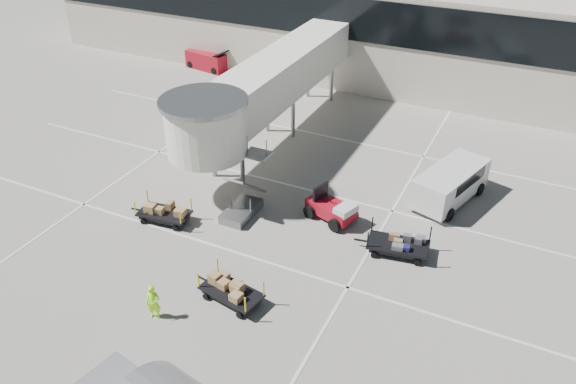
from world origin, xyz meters
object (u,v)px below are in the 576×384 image
at_px(ground_worker, 153,302).
at_px(baggage_tug, 332,209).
at_px(box_cart_near, 233,292).
at_px(belt_loader, 208,60).
at_px(box_cart_far, 164,214).
at_px(minivan, 452,181).
at_px(suitcase_cart, 399,246).

bearing_deg(ground_worker, baggage_tug, 45.13).
bearing_deg(box_cart_near, belt_loader, 134.90).
bearing_deg(ground_worker, box_cart_far, 100.27).
xyz_separation_m(box_cart_near, minivan, (6.88, 12.70, 0.67)).
height_order(baggage_tug, ground_worker, baggage_tug).
relative_size(suitcase_cart, minivan, 0.67).
xyz_separation_m(box_cart_far, ground_worker, (4.01, -6.10, 0.37)).
bearing_deg(belt_loader, suitcase_cart, -29.03).
xyz_separation_m(box_cart_near, belt_loader, (-17.38, 24.93, 0.23)).
bearing_deg(minivan, suitcase_cart, -84.06).
xyz_separation_m(box_cart_near, ground_worker, (-2.56, -2.36, 0.31)).
xyz_separation_m(minivan, belt_loader, (-24.26, 12.23, -0.43)).
relative_size(box_cart_far, minivan, 0.62).
xyz_separation_m(suitcase_cart, belt_loader, (-23.06, 18.42, 0.26)).
bearing_deg(suitcase_cart, box_cart_near, -140.39).
xyz_separation_m(box_cart_far, belt_loader, (-10.81, 21.19, 0.29)).
xyz_separation_m(baggage_tug, box_cart_far, (-8.12, -4.14, -0.17)).
distance_m(suitcase_cart, belt_loader, 29.51).
height_order(box_cart_near, ground_worker, ground_worker).
relative_size(box_cart_near, belt_loader, 0.81).
height_order(baggage_tug, box_cart_near, baggage_tug).
height_order(box_cart_far, minivan, minivan).
bearing_deg(belt_loader, ground_worker, -51.92).
height_order(box_cart_near, minivan, minivan).
distance_m(box_cart_near, box_cart_far, 7.56).
height_order(box_cart_near, belt_loader, belt_loader).
bearing_deg(belt_loader, minivan, -17.16).
relative_size(suitcase_cart, box_cart_far, 1.09).
bearing_deg(suitcase_cart, baggage_tug, 152.37).
relative_size(box_cart_far, ground_worker, 2.07).
relative_size(baggage_tug, box_cart_near, 0.85).
distance_m(baggage_tug, ground_worker, 11.04).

